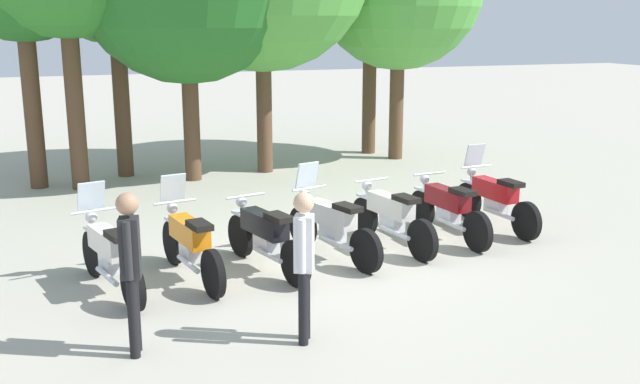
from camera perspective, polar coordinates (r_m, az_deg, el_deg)
name	(u,v)px	position (r m, az deg, el deg)	size (l,w,h in m)	color
ground_plane	(331,257)	(10.94, 0.90, -5.16)	(80.00, 80.00, 0.00)	#ADA899
motorcycle_0	(109,254)	(9.85, -16.23, -4.67)	(0.78, 2.14, 1.37)	black
motorcycle_1	(190,243)	(10.07, -10.20, -3.94)	(0.66, 2.17, 1.37)	black
motorcycle_2	(265,236)	(10.30, -4.34, -3.45)	(0.77, 2.15, 0.99)	black
motorcycle_3	(331,225)	(10.77, 0.86, -2.58)	(0.83, 2.13, 1.37)	black
motorcycle_4	(391,216)	(11.35, 5.60, -1.89)	(0.65, 2.17, 0.99)	black
motorcycle_5	(447,208)	(11.94, 10.00, -1.27)	(0.62, 2.19, 0.99)	black
motorcycle_6	(495,198)	(12.70, 13.57, -0.49)	(0.62, 2.19, 1.37)	black
person_0	(131,261)	(7.79, -14.67, -5.24)	(0.28, 0.41, 1.77)	black
person_1	(304,256)	(7.86, -1.26, -5.03)	(0.30, 0.39, 1.70)	black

